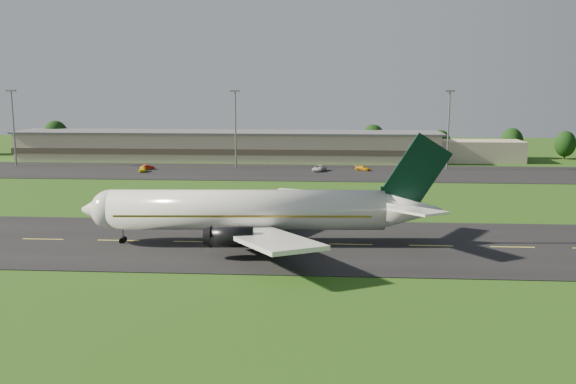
# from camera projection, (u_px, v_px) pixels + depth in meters

# --- Properties ---
(ground) EXTENTS (360.00, 360.00, 0.00)m
(ground) POSITION_uv_depth(u_px,v_px,m) (118.00, 241.00, 91.18)
(ground) COLOR #1F4411
(ground) RESTS_ON ground
(taxiway) EXTENTS (220.00, 30.00, 0.10)m
(taxiway) POSITION_uv_depth(u_px,v_px,m) (118.00, 241.00, 91.17)
(taxiway) COLOR black
(taxiway) RESTS_ON ground
(apron) EXTENTS (260.00, 30.00, 0.10)m
(apron) POSITION_uv_depth(u_px,v_px,m) (212.00, 171.00, 161.97)
(apron) COLOR black
(apron) RESTS_ON ground
(airliner) EXTENTS (51.30, 42.11, 15.57)m
(airliner) POSITION_uv_depth(u_px,v_px,m) (253.00, 211.00, 89.14)
(airliner) COLOR white
(airliner) RESTS_ON ground
(terminal) EXTENTS (145.00, 16.00, 8.40)m
(terminal) POSITION_uv_depth(u_px,v_px,m) (249.00, 147.00, 184.65)
(terminal) COLOR #BDAF91
(terminal) RESTS_ON ground
(light_mast_west) EXTENTS (2.40, 1.20, 20.35)m
(light_mast_west) POSITION_uv_depth(u_px,v_px,m) (13.00, 118.00, 171.37)
(light_mast_west) COLOR gray
(light_mast_west) RESTS_ON ground
(light_mast_centre) EXTENTS (2.40, 1.20, 20.35)m
(light_mast_centre) POSITION_uv_depth(u_px,v_px,m) (235.00, 119.00, 167.36)
(light_mast_centre) COLOR gray
(light_mast_centre) RESTS_ON ground
(light_mast_east) EXTENTS (2.40, 1.20, 20.35)m
(light_mast_east) POSITION_uv_depth(u_px,v_px,m) (449.00, 120.00, 163.68)
(light_mast_east) COLOR gray
(light_mast_east) RESTS_ON ground
(tree_line) EXTENTS (198.00, 9.64, 10.76)m
(tree_line) POSITION_uv_depth(u_px,v_px,m) (315.00, 140.00, 192.78)
(tree_line) COLOR black
(tree_line) RESTS_ON ground
(service_vehicle_a) EXTENTS (2.40, 4.18, 1.34)m
(service_vehicle_a) POSITION_uv_depth(u_px,v_px,m) (143.00, 169.00, 160.88)
(service_vehicle_a) COLOR yellow
(service_vehicle_a) RESTS_ON apron
(service_vehicle_b) EXTENTS (3.79, 2.80, 1.19)m
(service_vehicle_b) POSITION_uv_depth(u_px,v_px,m) (148.00, 167.00, 165.27)
(service_vehicle_b) COLOR #A91D0B
(service_vehicle_b) RESTS_ON apron
(service_vehicle_c) EXTENTS (4.00, 5.88, 1.50)m
(service_vehicle_c) POSITION_uv_depth(u_px,v_px,m) (319.00, 168.00, 162.10)
(service_vehicle_c) COLOR silver
(service_vehicle_c) RESTS_ON apron
(service_vehicle_d) EXTENTS (4.37, 3.55, 1.19)m
(service_vehicle_d) POSITION_uv_depth(u_px,v_px,m) (363.00, 168.00, 163.33)
(service_vehicle_d) COLOR orange
(service_vehicle_d) RESTS_ON apron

